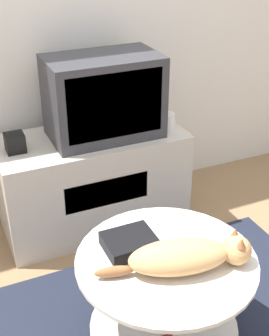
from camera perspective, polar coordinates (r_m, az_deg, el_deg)
name	(u,v)px	position (r m, az deg, el deg)	size (l,w,h in m)	color
tv_stand	(93,181)	(2.81, -5.13, -1.56)	(1.08, 0.50, 0.59)	beige
tv	(104,97)	(2.60, -3.77, 8.64)	(0.61, 0.37, 0.46)	#333338
speaker	(15,143)	(2.55, -14.36, 3.00)	(0.10, 0.10, 0.10)	black
mug	(167,122)	(2.73, 4.03, 5.66)	(0.09, 0.09, 0.10)	white
coffee_table	(165,292)	(2.03, 3.71, -14.83)	(0.73, 0.73, 0.48)	#B2B2B7
dvd_box	(130,243)	(1.93, -0.58, -9.12)	(0.21, 0.18, 0.06)	black
cat	(187,256)	(1.83, 6.46, -10.59)	(0.61, 0.26, 0.14)	tan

